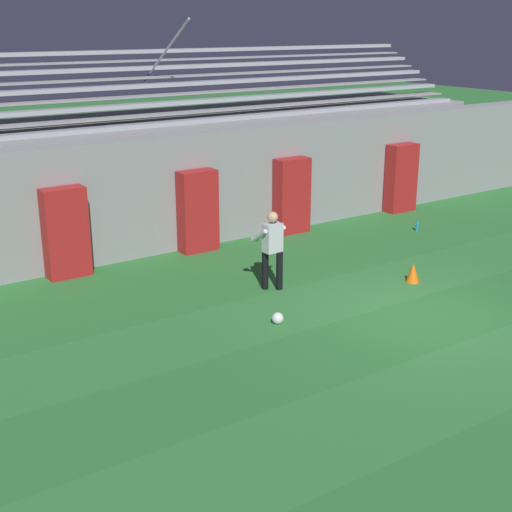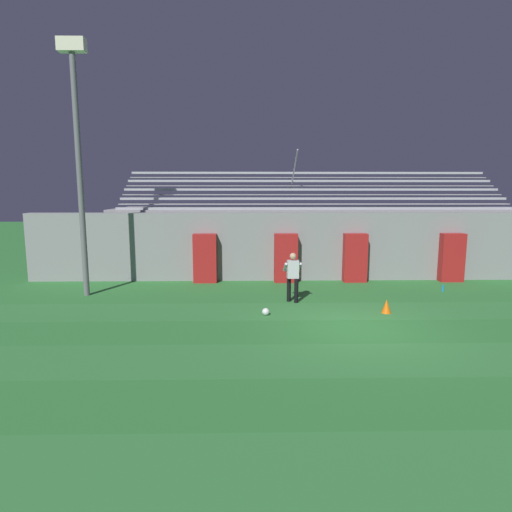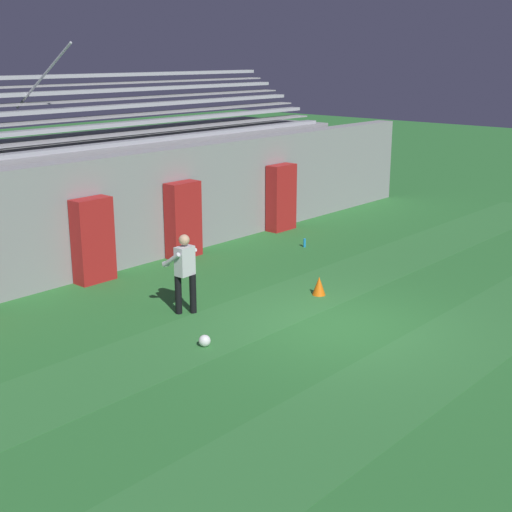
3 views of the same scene
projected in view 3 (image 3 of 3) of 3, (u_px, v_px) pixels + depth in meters
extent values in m
plane|color=#2D7533|center=(338.00, 327.00, 13.96)|extent=(80.00, 80.00, 0.00)
cube|color=#337A38|center=(438.00, 356.00, 12.57)|extent=(28.00, 1.92, 0.01)
cube|color=#337A38|center=(273.00, 307.00, 15.03)|extent=(28.00, 1.92, 0.01)
cube|color=gray|center=(126.00, 210.00, 17.73)|extent=(24.00, 0.60, 2.80)
cube|color=#B21E1E|center=(93.00, 240.00, 16.47)|extent=(0.94, 0.44, 1.98)
cube|color=#B21E1E|center=(183.00, 220.00, 18.51)|extent=(0.94, 0.44, 1.98)
cube|color=#B21E1E|center=(281.00, 198.00, 21.37)|extent=(0.94, 0.44, 1.98)
cube|color=gray|center=(71.00, 196.00, 19.22)|extent=(18.00, 3.90, 2.90)
cube|color=#A8AAB2|center=(104.00, 145.00, 17.78)|extent=(17.10, 0.36, 0.10)
cube|color=gray|center=(109.00, 155.00, 17.72)|extent=(17.10, 0.60, 0.04)
cube|color=#A8AAB2|center=(86.00, 127.00, 18.12)|extent=(17.10, 0.36, 0.10)
cube|color=gray|center=(91.00, 137.00, 18.06)|extent=(17.10, 0.60, 0.04)
cube|color=#A8AAB2|center=(69.00, 110.00, 18.46)|extent=(17.10, 0.36, 0.10)
cube|color=gray|center=(74.00, 119.00, 18.40)|extent=(17.10, 0.60, 0.04)
cube|color=#A8AAB2|center=(53.00, 93.00, 18.80)|extent=(17.10, 0.36, 0.10)
cube|color=gray|center=(58.00, 102.00, 18.73)|extent=(17.10, 0.60, 0.04)
cube|color=#A8AAB2|center=(37.00, 77.00, 19.14)|extent=(17.10, 0.36, 0.10)
cube|color=gray|center=(42.00, 86.00, 19.07)|extent=(17.10, 0.60, 0.04)
cylinder|color=#A8AAB2|center=(42.00, 77.00, 17.45)|extent=(0.06, 2.63, 1.65)
cylinder|color=black|center=(178.00, 294.00, 14.55)|extent=(0.15, 0.15, 0.82)
cylinder|color=black|center=(193.00, 294.00, 14.60)|extent=(0.15, 0.15, 0.82)
cube|color=silver|center=(185.00, 261.00, 14.38)|extent=(0.39, 0.26, 0.60)
sphere|color=tan|center=(184.00, 240.00, 14.26)|extent=(0.22, 0.22, 0.22)
cylinder|color=silver|center=(171.00, 260.00, 14.27)|extent=(0.11, 0.48, 0.37)
cylinder|color=silver|center=(188.00, 255.00, 14.63)|extent=(0.11, 0.48, 0.37)
cube|color=silver|center=(166.00, 264.00, 14.46)|extent=(0.12, 0.12, 0.08)
cube|color=silver|center=(180.00, 260.00, 14.76)|extent=(0.12, 0.12, 0.08)
sphere|color=white|center=(205.00, 341.00, 12.98)|extent=(0.22, 0.22, 0.22)
cone|color=orange|center=(319.00, 286.00, 15.73)|extent=(0.30, 0.30, 0.42)
cylinder|color=#1E8CD8|center=(305.00, 243.00, 19.66)|extent=(0.07, 0.07, 0.24)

